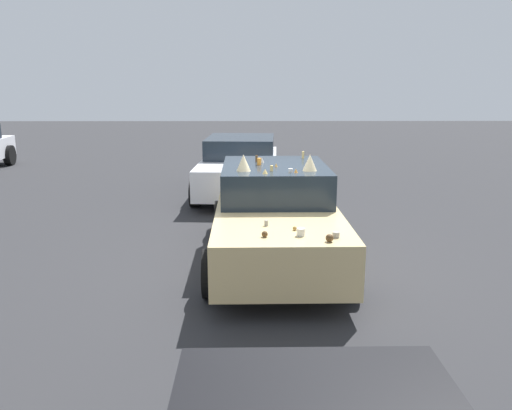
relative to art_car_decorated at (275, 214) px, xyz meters
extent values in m
plane|color=#2D2D30|center=(-0.08, 0.00, -0.74)|extent=(60.00, 60.00, 0.00)
cube|color=#D8BC7F|center=(-0.08, 0.00, -0.13)|extent=(4.47, 1.83, 0.68)
cube|color=#1E2833|center=(0.27, 0.00, 0.47)|extent=(2.05, 1.66, 0.52)
cylinder|color=black|center=(-1.45, -0.93, -0.42)|extent=(0.65, 0.23, 0.64)
cylinder|color=black|center=(-1.47, 0.89, -0.42)|extent=(0.65, 0.23, 0.64)
cylinder|color=black|center=(1.31, -0.89, -0.42)|extent=(0.65, 0.23, 0.64)
cylinder|color=black|center=(1.29, 0.93, -0.42)|extent=(0.65, 0.23, 0.64)
ellipsoid|color=black|center=(-0.33, 0.89, -0.28)|extent=(0.19, 0.02, 0.10)
ellipsoid|color=black|center=(1.24, 0.91, -0.05)|extent=(0.11, 0.02, 0.16)
ellipsoid|color=black|center=(0.36, 0.90, -0.16)|extent=(0.12, 0.02, 0.11)
ellipsoid|color=black|center=(1.77, -0.87, -0.24)|extent=(0.18, 0.02, 0.14)
ellipsoid|color=black|center=(-1.57, 0.87, 0.02)|extent=(0.13, 0.02, 0.12)
ellipsoid|color=black|center=(-1.85, -0.92, 0.00)|extent=(0.20, 0.02, 0.09)
ellipsoid|color=black|center=(0.31, -0.89, -0.28)|extent=(0.15, 0.02, 0.15)
ellipsoid|color=black|center=(-1.13, 0.88, -0.15)|extent=(0.19, 0.02, 0.13)
ellipsoid|color=black|center=(1.71, -0.87, -0.04)|extent=(0.15, 0.02, 0.10)
ellipsoid|color=black|center=(0.91, -0.88, -0.21)|extent=(0.14, 0.02, 0.14)
sphere|color=#A87A38|center=(-1.64, -0.17, 0.24)|extent=(0.05, 0.05, 0.05)
sphere|color=#51381E|center=(-1.92, 0.21, 0.25)|extent=(0.07, 0.07, 0.07)
cylinder|color=gray|center=(-1.43, 0.18, 0.25)|extent=(0.06, 0.06, 0.07)
cylinder|color=gray|center=(-1.94, -0.63, 0.25)|extent=(0.11, 0.11, 0.07)
sphere|color=#51381E|center=(-2.11, -0.53, 0.26)|extent=(0.09, 0.09, 0.09)
cylinder|color=silver|center=(-1.87, -0.22, 0.26)|extent=(0.14, 0.14, 0.09)
cylinder|color=tan|center=(0.98, -0.52, 0.79)|extent=(0.06, 0.06, 0.12)
cylinder|color=silver|center=(-0.44, -0.20, 0.76)|extent=(0.08, 0.08, 0.06)
cone|color=#A87A38|center=(0.08, -0.01, 0.76)|extent=(0.07, 0.07, 0.06)
cone|color=tan|center=(-0.54, 0.17, 0.77)|extent=(0.08, 0.08, 0.07)
cylinder|color=tan|center=(-0.31, 0.07, 0.77)|extent=(0.06, 0.06, 0.08)
cylinder|color=orange|center=(0.25, 0.25, 0.79)|extent=(0.09, 0.09, 0.11)
cone|color=gray|center=(0.51, 0.20, 0.78)|extent=(0.11, 0.11, 0.09)
cylinder|color=#51381E|center=(0.61, 0.28, 0.78)|extent=(0.05, 0.05, 0.10)
cone|color=orange|center=(-0.44, -0.28, 0.76)|extent=(0.06, 0.06, 0.06)
cone|color=beige|center=(-0.28, -0.49, 0.85)|extent=(0.21, 0.21, 0.24)
cone|color=beige|center=(-0.30, 0.48, 0.85)|extent=(0.21, 0.21, 0.24)
cube|color=white|center=(4.82, 0.66, -0.14)|extent=(4.46, 2.00, 0.67)
cube|color=#1E2833|center=(5.05, 0.64, 0.43)|extent=(2.11, 1.74, 0.48)
cylinder|color=black|center=(3.41, -0.19, -0.43)|extent=(0.62, 0.25, 0.61)
cylinder|color=black|center=(3.51, 1.64, -0.43)|extent=(0.62, 0.25, 0.61)
cylinder|color=black|center=(6.13, -0.32, -0.43)|extent=(0.62, 0.25, 0.61)
cylinder|color=black|center=(6.22, 1.50, -0.43)|extent=(0.62, 0.25, 0.61)
cylinder|color=black|center=(9.52, 8.59, -0.40)|extent=(0.69, 0.29, 0.68)
camera|label=1|loc=(-7.67, 0.36, 1.99)|focal=35.63mm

